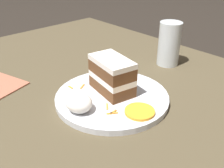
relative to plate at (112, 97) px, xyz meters
name	(u,v)px	position (x,y,z in m)	size (l,w,h in m)	color
ground_plane	(92,118)	(-0.02, -0.06, -0.05)	(6.00, 6.00, 0.00)	black
dining_table	(91,112)	(-0.02, -0.06, -0.03)	(1.35, 1.06, 0.04)	#4C422D
plate	(112,97)	(0.00, 0.00, 0.00)	(0.29, 0.29, 0.02)	silver
cake_slice	(112,75)	(-0.01, 0.01, 0.05)	(0.13, 0.09, 0.09)	brown
cream_dollop	(79,103)	(0.00, -0.10, 0.03)	(0.07, 0.06, 0.04)	white
orange_garnish	(140,112)	(0.10, -0.01, 0.01)	(0.07, 0.07, 0.01)	orange
carrot_shreds_scatter	(102,91)	(-0.03, -0.01, 0.01)	(0.18, 0.17, 0.00)	orange
drinking_glass	(169,47)	(-0.04, 0.29, 0.05)	(0.07, 0.07, 0.14)	silver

